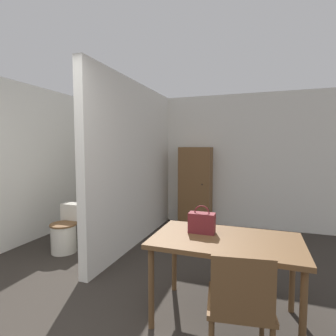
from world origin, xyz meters
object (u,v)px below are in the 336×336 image
(handbag, at_px, (202,222))
(wooden_cabinet, at_px, (195,187))
(toilet, at_px, (67,231))
(dining_table, at_px, (226,247))
(wooden_chair, at_px, (240,303))

(handbag, distance_m, wooden_cabinet, 2.65)
(toilet, bearing_deg, dining_table, -18.64)
(toilet, bearing_deg, wooden_chair, -27.21)
(dining_table, relative_size, handbag, 4.92)
(handbag, bearing_deg, wooden_chair, -56.36)
(wooden_chair, xyz_separation_m, handbag, (-0.39, 0.58, 0.35))
(dining_table, distance_m, handbag, 0.30)
(wooden_chair, relative_size, handbag, 3.33)
(toilet, height_order, wooden_cabinet, wooden_cabinet)
(dining_table, distance_m, wooden_chair, 0.56)
(handbag, xyz_separation_m, wooden_cabinet, (-0.67, 2.57, -0.07))
(wooden_chair, height_order, handbag, handbag)
(toilet, height_order, handbag, handbag)
(dining_table, relative_size, wooden_chair, 1.48)
(wooden_chair, bearing_deg, dining_table, 99.20)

